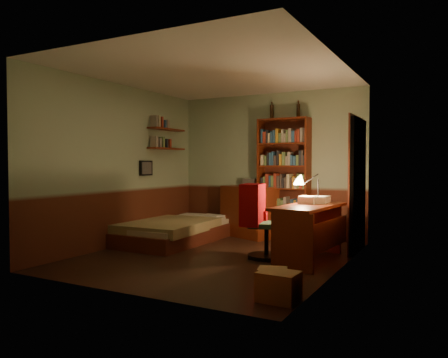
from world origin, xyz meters
The scene contains 24 objects.
floor centered at (0.00, 0.00, -0.01)m, with size 3.50×4.00×0.02m, color black.
ceiling centered at (0.00, 0.00, 2.61)m, with size 3.50×4.00×0.02m, color silver.
wall_back centered at (0.00, 2.01, 1.30)m, with size 3.50×0.02×2.60m, color #8EA383.
wall_left centered at (-1.76, 0.00, 1.30)m, with size 0.02×4.00×2.60m, color #8EA383.
wall_right centered at (1.76, 0.00, 1.30)m, with size 0.02×4.00×2.60m, color #8EA383.
wall_front centered at (0.00, -2.01, 1.30)m, with size 3.50×0.02×2.60m, color #8EA383.
doorway centered at (1.72, 1.30, 1.00)m, with size 0.06×0.90×2.00m, color black.
door_trim centered at (1.69, 1.30, 1.00)m, with size 0.02×0.98×2.08m, color #4B1D12.
bed centered at (-1.19, 0.72, 0.32)m, with size 1.14×2.13×0.63m, color #868A53.
dresser centered at (-0.30, 1.76, 0.46)m, with size 1.03×0.52×0.92m, color #5B1F0E.
mini_stereo centered at (-0.31, 1.89, 0.98)m, with size 0.25×0.20×0.14m, color #B2B2B7.
bookshelf centered at (0.34, 1.85, 1.06)m, with size 0.91×0.28×2.12m, color #5B1F0E.
bottle_left centered at (0.06, 1.96, 2.25)m, with size 0.07×0.07×0.26m, color black.
bottle_right centered at (0.56, 1.96, 2.24)m, with size 0.07×0.07×0.25m, color black.
desk centered at (1.26, 0.37, 0.38)m, with size 0.59×1.42×0.76m, color #5B1F0E.
paper_stack centered at (1.31, 0.64, 0.81)m, with size 0.19×0.26×0.10m, color silver.
desk_lamp centered at (1.31, 0.62, 1.09)m, with size 0.20×0.20×0.65m, color black.
office_chair centered at (0.69, 0.22, 0.51)m, with size 0.51×0.45×1.02m, color #325F40.
red_jacket centered at (0.77, 0.08, 1.31)m, with size 0.27×0.49×0.58m, color #A0080E.
wall_shelf_lower centered at (-1.64, 1.10, 1.60)m, with size 0.20×0.90×0.03m, color #5B1F0E.
wall_shelf_upper centered at (-1.64, 1.10, 1.95)m, with size 0.20×0.90×0.03m, color #5B1F0E.
framed_picture centered at (-1.72, 0.60, 1.25)m, with size 0.04×0.32×0.26m, color black.
cardboard_box_a centered at (1.53, -1.49, 0.14)m, with size 0.38×0.30×0.28m, color #A47F4D.
cardboard_box_b centered at (1.31, -1.10, 0.11)m, with size 0.30×0.25×0.21m, color #A47F4D.
Camera 1 is at (3.03, -5.41, 1.32)m, focal length 35.00 mm.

